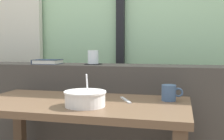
{
  "coord_description": "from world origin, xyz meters",
  "views": [
    {
      "loc": [
        0.59,
        -1.33,
        0.98
      ],
      "look_at": [
        0.14,
        0.47,
        0.81
      ],
      "focal_mm": 45.22,
      "sensor_mm": 36.0,
      "label": 1
    }
  ],
  "objects_px": {
    "soup_bowl": "(85,99)",
    "closed_book": "(47,62)",
    "juice_glass": "(93,58)",
    "breakfast_table": "(81,124)",
    "ceramic_mug": "(169,93)",
    "coaster_square": "(93,64)",
    "fork_utensil": "(125,100)"
  },
  "relations": [
    {
      "from": "soup_bowl",
      "to": "closed_book",
      "type": "bearing_deg",
      "value": 129.78
    },
    {
      "from": "juice_glass",
      "to": "closed_book",
      "type": "relative_size",
      "value": 0.5
    },
    {
      "from": "breakfast_table",
      "to": "ceramic_mug",
      "type": "height_order",
      "value": "ceramic_mug"
    },
    {
      "from": "juice_glass",
      "to": "breakfast_table",
      "type": "bearing_deg",
      "value": -79.73
    },
    {
      "from": "coaster_square",
      "to": "closed_book",
      "type": "bearing_deg",
      "value": -177.81
    },
    {
      "from": "soup_bowl",
      "to": "ceramic_mug",
      "type": "relative_size",
      "value": 1.81
    },
    {
      "from": "coaster_square",
      "to": "soup_bowl",
      "type": "xyz_separation_m",
      "value": [
        0.15,
        -0.61,
        -0.13
      ]
    },
    {
      "from": "coaster_square",
      "to": "fork_utensil",
      "type": "relative_size",
      "value": 0.59
    },
    {
      "from": "breakfast_table",
      "to": "fork_utensil",
      "type": "height_order",
      "value": "fork_utensil"
    },
    {
      "from": "closed_book",
      "to": "fork_utensil",
      "type": "relative_size",
      "value": 1.12
    },
    {
      "from": "breakfast_table",
      "to": "coaster_square",
      "type": "bearing_deg",
      "value": 100.27
    },
    {
      "from": "ceramic_mug",
      "to": "fork_utensil",
      "type": "bearing_deg",
      "value": -168.17
    },
    {
      "from": "closed_book",
      "to": "fork_utensil",
      "type": "xyz_separation_m",
      "value": [
        0.66,
        -0.41,
        -0.17
      ]
    },
    {
      "from": "closed_book",
      "to": "ceramic_mug",
      "type": "distance_m",
      "value": 0.97
    },
    {
      "from": "juice_glass",
      "to": "fork_utensil",
      "type": "relative_size",
      "value": 0.56
    },
    {
      "from": "coaster_square",
      "to": "closed_book",
      "type": "height_order",
      "value": "closed_book"
    },
    {
      "from": "soup_bowl",
      "to": "fork_utensil",
      "type": "bearing_deg",
      "value": 49.5
    },
    {
      "from": "breakfast_table",
      "to": "juice_glass",
      "type": "xyz_separation_m",
      "value": [
        -0.09,
        0.51,
        0.33
      ]
    },
    {
      "from": "breakfast_table",
      "to": "coaster_square",
      "type": "height_order",
      "value": "coaster_square"
    },
    {
      "from": "juice_glass",
      "to": "fork_utensil",
      "type": "xyz_separation_m",
      "value": [
        0.32,
        -0.42,
        -0.21
      ]
    },
    {
      "from": "coaster_square",
      "to": "closed_book",
      "type": "relative_size",
      "value": 0.53
    },
    {
      "from": "fork_utensil",
      "to": "ceramic_mug",
      "type": "distance_m",
      "value": 0.24
    },
    {
      "from": "closed_book",
      "to": "fork_utensil",
      "type": "distance_m",
      "value": 0.79
    },
    {
      "from": "coaster_square",
      "to": "juice_glass",
      "type": "xyz_separation_m",
      "value": [
        0.0,
        0.0,
        0.05
      ]
    },
    {
      "from": "fork_utensil",
      "to": "breakfast_table",
      "type": "bearing_deg",
      "value": 174.17
    },
    {
      "from": "closed_book",
      "to": "fork_utensil",
      "type": "bearing_deg",
      "value": -31.8
    },
    {
      "from": "juice_glass",
      "to": "soup_bowl",
      "type": "bearing_deg",
      "value": -75.85
    },
    {
      "from": "breakfast_table",
      "to": "fork_utensil",
      "type": "xyz_separation_m",
      "value": [
        0.22,
        0.09,
        0.12
      ]
    },
    {
      "from": "ceramic_mug",
      "to": "closed_book",
      "type": "bearing_deg",
      "value": 157.82
    },
    {
      "from": "soup_bowl",
      "to": "ceramic_mug",
      "type": "bearing_deg",
      "value": 31.35
    },
    {
      "from": "fork_utensil",
      "to": "closed_book",
      "type": "bearing_deg",
      "value": 121.2
    },
    {
      "from": "juice_glass",
      "to": "soup_bowl",
      "type": "xyz_separation_m",
      "value": [
        0.15,
        -0.61,
        -0.17
      ]
    }
  ]
}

